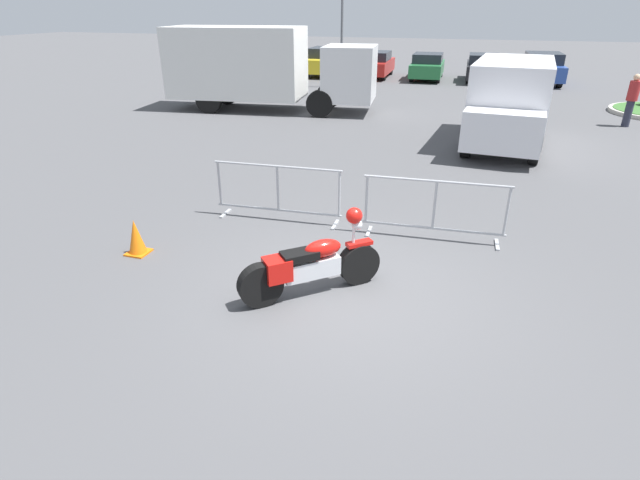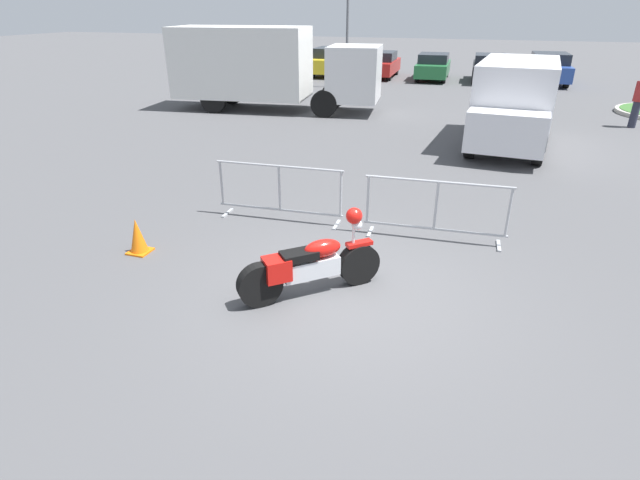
# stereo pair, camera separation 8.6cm
# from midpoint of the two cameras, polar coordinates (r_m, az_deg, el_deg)

# --- Properties ---
(ground_plane) EXTENTS (120.00, 120.00, 0.00)m
(ground_plane) POSITION_cam_midpoint_polar(r_m,az_deg,el_deg) (7.08, 3.12, -6.21)
(ground_plane) COLOR #4C4C4F
(motorcycle) EXTENTS (1.68, 1.53, 1.19)m
(motorcycle) POSITION_cam_midpoint_polar(r_m,az_deg,el_deg) (6.88, -1.36, -2.84)
(motorcycle) COLOR black
(motorcycle) RESTS_ON ground
(crowd_barrier_near) EXTENTS (2.43, 0.55, 1.07)m
(crowd_barrier_near) POSITION_cam_midpoint_polar(r_m,az_deg,el_deg) (9.31, -5.11, 5.49)
(crowd_barrier_near) COLOR #9EA0A5
(crowd_barrier_near) RESTS_ON ground
(crowd_barrier_far) EXTENTS (2.43, 0.55, 1.07)m
(crowd_barrier_far) POSITION_cam_midpoint_polar(r_m,az_deg,el_deg) (8.69, 12.64, 3.48)
(crowd_barrier_far) COLOR #9EA0A5
(crowd_barrier_far) RESTS_ON ground
(box_truck) EXTENTS (7.90, 3.10, 2.98)m
(box_truck) POSITION_cam_midpoint_polar(r_m,az_deg,el_deg) (19.91, -7.02, 19.18)
(box_truck) COLOR silver
(box_truck) RESTS_ON ground
(delivery_van) EXTENTS (2.36, 5.15, 2.31)m
(delivery_van) POSITION_cam_midpoint_polar(r_m,az_deg,el_deg) (15.57, 20.69, 14.67)
(delivery_van) COLOR silver
(delivery_van) RESTS_ON ground
(parked_car_tan) EXTENTS (1.94, 4.46, 1.50)m
(parked_car_tan) POSITION_cam_midpoint_polar(r_m,az_deg,el_deg) (31.33, -4.78, 19.83)
(parked_car_tan) COLOR tan
(parked_car_tan) RESTS_ON ground
(parked_car_yellow) EXTENTS (1.96, 4.50, 1.51)m
(parked_car_yellow) POSITION_cam_midpoint_polar(r_m,az_deg,el_deg) (30.43, 0.63, 19.76)
(parked_car_yellow) COLOR yellow
(parked_car_yellow) RESTS_ON ground
(parked_car_red) EXTENTS (1.77, 4.08, 1.37)m
(parked_car_red) POSITION_cam_midpoint_polar(r_m,az_deg,el_deg) (29.67, 6.26, 19.34)
(parked_car_red) COLOR #B21E19
(parked_car_red) RESTS_ON ground
(parked_car_green) EXTENTS (1.76, 4.04, 1.35)m
(parked_car_green) POSITION_cam_midpoint_polar(r_m,az_deg,el_deg) (29.12, 12.09, 18.84)
(parked_car_green) COLOR #236B38
(parked_car_green) RESTS_ON ground
(parked_car_black) EXTENTS (1.79, 4.12, 1.38)m
(parked_car_black) POSITION_cam_midpoint_polar(r_m,az_deg,el_deg) (29.09, 18.05, 18.23)
(parked_car_black) COLOR black
(parked_car_black) RESTS_ON ground
(parked_car_blue) EXTENTS (1.95, 4.49, 1.50)m
(parked_car_blue) POSITION_cam_midpoint_polar(r_m,az_deg,el_deg) (29.44, 23.93, 17.55)
(parked_car_blue) COLOR #284799
(parked_car_blue) RESTS_ON ground
(pedestrian) EXTENTS (0.46, 0.46, 1.69)m
(pedestrian) POSITION_cam_midpoint_polar(r_m,az_deg,el_deg) (19.79, 31.96, 13.57)
(pedestrian) COLOR #262838
(pedestrian) RESTS_ON ground
(traffic_cone) EXTENTS (0.34, 0.34, 0.59)m
(traffic_cone) POSITION_cam_midpoint_polar(r_m,az_deg,el_deg) (8.61, -20.56, 0.29)
(traffic_cone) COLOR orange
(traffic_cone) RESTS_ON ground
(street_lamp) EXTENTS (0.36, 0.70, 5.68)m
(street_lamp) POSITION_cam_midpoint_polar(r_m,az_deg,el_deg) (25.48, 2.47, 25.31)
(street_lamp) COLOR #595B60
(street_lamp) RESTS_ON ground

